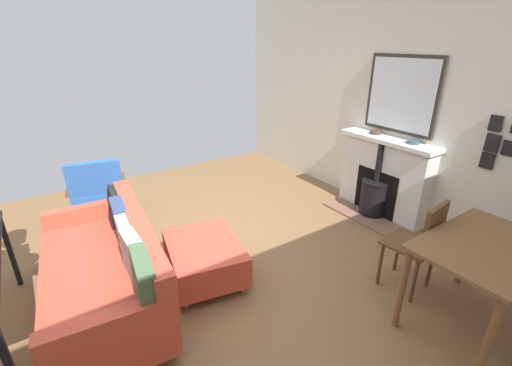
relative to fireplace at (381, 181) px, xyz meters
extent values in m
cube|color=olive|center=(2.64, -0.22, -0.46)|extent=(5.72, 5.85, 0.01)
cube|color=silver|center=(-0.22, -0.22, 0.94)|extent=(0.12, 5.85, 2.80)
cube|color=brown|center=(0.26, 0.00, -0.45)|extent=(0.35, 1.13, 0.03)
cube|color=silver|center=(-0.04, 0.00, 0.03)|extent=(0.25, 1.19, 0.97)
cube|color=black|center=(0.07, 0.00, -0.14)|extent=(0.06, 0.61, 0.58)
cylinder|color=black|center=(0.11, 0.00, -0.21)|extent=(0.33, 0.33, 0.44)
cylinder|color=black|center=(0.11, 0.00, 0.02)|extent=(0.35, 0.35, 0.02)
cylinder|color=black|center=(0.11, 0.00, 0.27)|extent=(0.07, 0.07, 0.49)
cube|color=silver|center=(-0.01, 0.00, 0.54)|extent=(0.30, 1.27, 0.05)
cube|color=#2D2823|center=(-0.14, 0.00, 1.08)|extent=(0.04, 0.93, 0.90)
cube|color=silver|center=(-0.12, 0.00, 1.08)|extent=(0.01, 0.85, 0.82)
cylinder|color=#47382D|center=(-0.04, -0.22, 0.59)|extent=(0.13, 0.13, 0.05)
torus|color=#47382D|center=(-0.04, -0.22, 0.61)|extent=(0.14, 0.14, 0.01)
cylinder|color=#334C56|center=(-0.04, 0.31, 0.58)|extent=(0.14, 0.14, 0.04)
torus|color=#334C56|center=(-0.04, 0.31, 0.60)|extent=(0.14, 0.14, 0.01)
cylinder|color=#B2B2B7|center=(3.66, -1.01, -0.41)|extent=(0.04, 0.04, 0.10)
cylinder|color=#B2B2B7|center=(2.99, -0.94, -0.41)|extent=(0.04, 0.04, 0.10)
cylinder|color=#B2B2B7|center=(3.13, 0.59, -0.41)|extent=(0.04, 0.04, 0.10)
cube|color=#D14C38|center=(3.39, -0.21, -0.20)|extent=(1.01, 1.88, 0.33)
cube|color=#D14C38|center=(3.03, -0.18, 0.14)|extent=(0.31, 1.82, 0.34)
cube|color=#D14C38|center=(3.32, -1.05, 0.05)|extent=(0.81, 0.19, 0.17)
cube|color=#D14C38|center=(3.47, 0.63, 0.05)|extent=(0.81, 0.19, 0.17)
cube|color=black|center=(3.07, -0.87, 0.13)|extent=(0.19, 0.36, 0.36)
cube|color=#334775|center=(3.10, -0.54, 0.13)|extent=(0.16, 0.37, 0.36)
cube|color=beige|center=(3.13, -0.18, 0.12)|extent=(0.14, 0.35, 0.34)
cube|color=#99999E|center=(3.16, 0.14, 0.13)|extent=(0.11, 0.37, 0.37)
cube|color=#4C6B47|center=(3.20, 0.48, 0.15)|extent=(0.17, 0.42, 0.41)
cylinder|color=#B2B2B7|center=(2.69, -0.44, -0.42)|extent=(0.04, 0.04, 0.09)
cylinder|color=#B2B2B7|center=(2.82, 0.21, -0.42)|extent=(0.04, 0.04, 0.09)
cylinder|color=#B2B2B7|center=(2.18, -0.34, -0.42)|extent=(0.04, 0.04, 0.09)
cylinder|color=#B2B2B7|center=(2.31, 0.31, -0.42)|extent=(0.04, 0.04, 0.09)
cube|color=#D14C38|center=(2.50, -0.06, -0.22)|extent=(0.80, 0.94, 0.30)
cube|color=brown|center=(2.77, -2.11, -0.28)|extent=(0.05, 0.05, 0.36)
cube|color=brown|center=(3.27, -2.21, -0.28)|extent=(0.05, 0.05, 0.36)
cube|color=brown|center=(2.86, -1.64, -0.28)|extent=(0.05, 0.05, 0.36)
cube|color=brown|center=(3.36, -1.74, -0.28)|extent=(0.05, 0.05, 0.36)
cube|color=#2D60B2|center=(3.06, -1.92, -0.08)|extent=(0.70, 0.67, 0.08)
cube|color=#2D60B2|center=(3.11, -1.68, 0.17)|extent=(0.61, 0.23, 0.43)
cube|color=brown|center=(2.75, -1.86, 0.01)|extent=(0.14, 0.53, 0.04)
cube|color=brown|center=(3.38, -1.99, 0.01)|extent=(0.14, 0.53, 0.04)
cube|color=black|center=(4.00, -0.95, -0.09)|extent=(0.04, 0.04, 0.74)
cylinder|color=brown|center=(0.54, 1.35, -0.10)|extent=(0.05, 0.05, 0.73)
cylinder|color=brown|center=(1.50, 1.35, -0.10)|extent=(0.05, 0.05, 0.73)
cylinder|color=brown|center=(1.50, 1.96, -0.10)|extent=(0.05, 0.05, 0.73)
cube|color=brown|center=(1.02, 1.65, 0.28)|extent=(1.06, 0.71, 0.03)
cylinder|color=brown|center=(0.88, 0.90, -0.24)|extent=(0.04, 0.04, 0.45)
cylinder|color=brown|center=(1.20, 0.94, -0.24)|extent=(0.04, 0.04, 0.45)
cylinder|color=brown|center=(0.84, 1.21, -0.24)|extent=(0.04, 0.04, 0.45)
cylinder|color=brown|center=(1.16, 1.25, -0.24)|extent=(0.04, 0.04, 0.45)
cube|color=brown|center=(1.02, 1.08, 0.00)|extent=(0.45, 0.45, 0.02)
cube|color=brown|center=(1.00, 1.24, 0.22)|extent=(0.36, 0.08, 0.42)
cube|color=black|center=(-0.15, 1.05, 0.93)|extent=(0.02, 0.11, 0.16)
cube|color=black|center=(-0.15, 1.07, 0.74)|extent=(0.02, 0.13, 0.18)
cube|color=black|center=(-0.15, 1.23, 0.72)|extent=(0.02, 0.14, 0.14)
cube|color=black|center=(-0.15, 1.06, 0.55)|extent=(0.02, 0.12, 0.16)
camera|label=1|loc=(3.61, 2.46, 1.68)|focal=23.93mm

